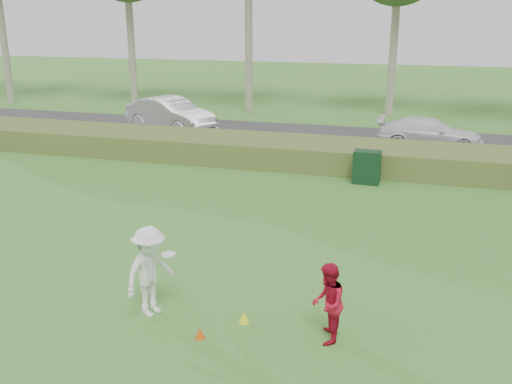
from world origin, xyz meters
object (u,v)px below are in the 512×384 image
(player_red, at_px, (328,303))
(utility_cabinet, at_px, (367,167))
(player_white, at_px, (150,271))
(car_right, at_px, (429,133))
(cone_yellow, at_px, (244,317))
(car_mid, at_px, (171,114))
(cone_orange, at_px, (200,333))

(player_red, height_order, utility_cabinet, player_red)
(player_white, relative_size, utility_cabinet, 1.58)
(utility_cabinet, bearing_deg, car_right, 72.88)
(player_white, xyz_separation_m, cone_yellow, (1.82, 0.17, -0.78))
(player_red, relative_size, car_mid, 0.30)
(car_right, bearing_deg, cone_yellow, 169.42)
(cone_orange, xyz_separation_m, cone_yellow, (0.60, 0.74, 0.01))
(player_red, relative_size, utility_cabinet, 1.30)
(player_white, relative_size, car_mid, 0.36)
(cone_orange, height_order, car_mid, car_mid)
(cone_yellow, bearing_deg, car_mid, 118.59)
(cone_yellow, xyz_separation_m, utility_cabinet, (1.25, 10.07, 0.46))
(cone_yellow, distance_m, car_right, 16.39)
(car_right, bearing_deg, car_mid, 89.23)
(player_red, distance_m, cone_yellow, 1.72)
(utility_cabinet, bearing_deg, cone_yellow, -95.39)
(cone_orange, relative_size, cone_yellow, 0.91)
(cone_yellow, bearing_deg, player_white, -174.71)
(player_white, xyz_separation_m, cone_orange, (1.22, -0.57, -0.79))
(cone_yellow, distance_m, car_mid, 18.72)
(utility_cabinet, height_order, car_right, car_right)
(player_red, relative_size, cone_yellow, 6.58)
(player_red, height_order, car_right, player_red)
(player_white, distance_m, cone_yellow, 1.99)
(cone_yellow, relative_size, car_right, 0.05)
(cone_yellow, distance_m, utility_cabinet, 10.16)
(player_red, xyz_separation_m, cone_yellow, (-1.60, 0.18, -0.62))
(car_right, bearing_deg, player_white, 163.52)
(utility_cabinet, bearing_deg, car_mid, 149.73)
(player_white, height_order, cone_yellow, player_white)
(player_white, xyz_separation_m, player_red, (3.42, -0.01, -0.16))
(player_white, distance_m, utility_cabinet, 10.69)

